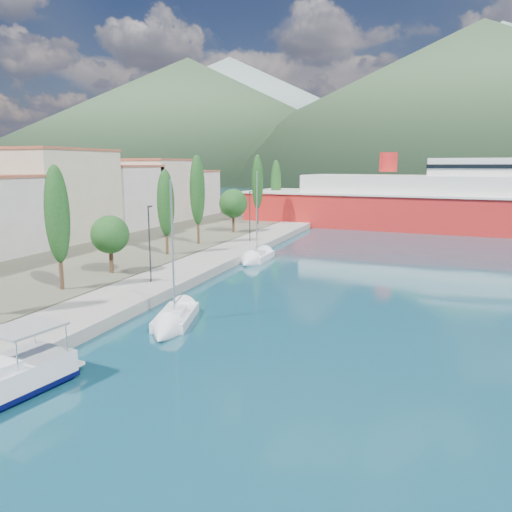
% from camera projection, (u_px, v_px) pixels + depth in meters
% --- Properties ---
extents(ground, '(1400.00, 1400.00, 0.00)m').
position_uv_depth(ground, '(386.00, 202.00, 135.06)').
color(ground, '#124152').
extents(quay, '(5.00, 88.00, 0.80)m').
position_uv_depth(quay, '(212.00, 261.00, 50.68)').
color(quay, gray).
rests_on(quay, ground).
extents(land_strip, '(70.00, 148.00, 0.70)m').
position_uv_depth(land_strip, '(1.00, 232.00, 72.37)').
color(land_strip, '#565644').
rests_on(land_strip, ground).
extents(town_buildings, '(9.20, 69.20, 11.30)m').
position_uv_depth(town_buildings, '(89.00, 198.00, 67.38)').
color(town_buildings, beige).
rests_on(town_buildings, land_strip).
extents(tree_row, '(3.96, 63.94, 10.91)m').
position_uv_depth(tree_row, '(198.00, 201.00, 58.79)').
color(tree_row, '#47301E').
rests_on(tree_row, land_strip).
extents(lamp_posts, '(0.15, 45.00, 6.06)m').
position_uv_depth(lamp_posts, '(153.00, 240.00, 39.69)').
color(lamp_posts, '#2D2D33').
rests_on(lamp_posts, quay).
extents(sailboat_near, '(3.78, 7.22, 9.95)m').
position_uv_depth(sailboat_near, '(170.00, 326.00, 30.59)').
color(sailboat_near, silver).
rests_on(sailboat_near, ground).
extents(sailboat_mid, '(2.29, 7.01, 10.28)m').
position_uv_depth(sailboat_mid, '(253.00, 260.00, 51.68)').
color(sailboat_mid, silver).
rests_on(sailboat_mid, ground).
extents(ferry, '(64.51, 19.15, 12.62)m').
position_uv_depth(ferry, '(445.00, 205.00, 77.55)').
color(ferry, red).
rests_on(ferry, ground).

